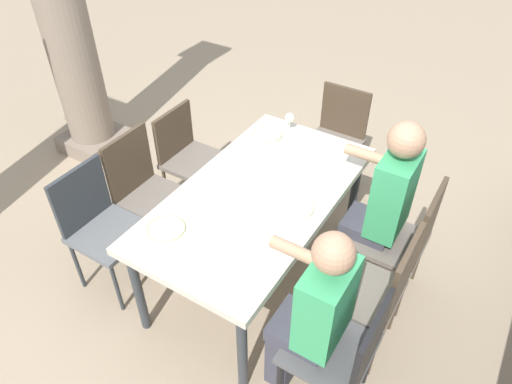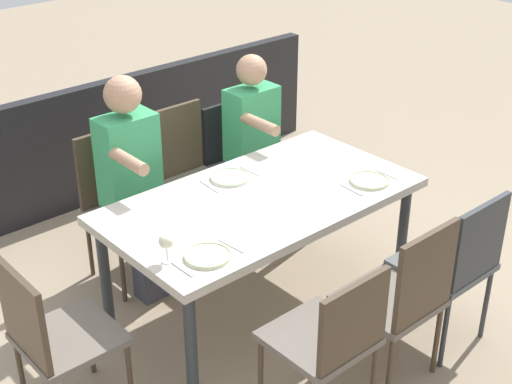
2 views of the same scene
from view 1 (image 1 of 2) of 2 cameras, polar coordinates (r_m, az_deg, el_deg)
ground_plane at (r=3.54m, az=0.20°, el=-9.68°), size 16.00×16.00×0.00m
dining_table at (r=3.04m, az=0.23°, el=-1.07°), size 1.74×0.93×0.77m
chair_west_north at (r=3.31m, az=-18.55°, el=-3.49°), size 0.44×0.44×0.92m
chair_west_south at (r=2.60m, az=10.61°, el=-18.39°), size 0.44×0.44×0.88m
chair_mid_north at (r=3.52m, az=-13.44°, el=0.59°), size 0.44×0.44×0.94m
chair_mid_south at (r=2.83m, az=14.50°, el=-11.25°), size 0.44×0.44×0.96m
chair_east_north at (r=3.80m, az=-8.26°, el=4.62°), size 0.44×0.44×0.88m
chair_east_south at (r=3.19m, az=17.61°, el=-5.26°), size 0.44×0.44×0.94m
chair_head_east at (r=4.10m, az=9.83°, el=6.98°), size 0.44×0.44×0.89m
diner_woman_green at (r=2.50m, az=6.82°, el=-14.46°), size 0.35×0.49×1.27m
diner_man_white at (r=3.09m, az=14.95°, el=-1.43°), size 0.35×0.50×1.35m
stone_column_centre at (r=4.45m, az=-22.86°, el=20.54°), size 0.55×0.55×2.91m
plate_0 at (r=2.79m, az=-10.87°, el=-4.43°), size 0.22×0.22×0.02m
fork_0 at (r=2.72m, az=-12.90°, el=-6.36°), size 0.02×0.17×0.01m
spoon_0 at (r=2.87m, az=-8.94°, el=-2.76°), size 0.03×0.17×0.01m
plate_1 at (r=2.89m, az=4.83°, el=-1.88°), size 0.23×0.23×0.02m
fork_1 at (r=2.79m, az=3.37°, el=-3.72°), size 0.02×0.17×0.01m
spoon_1 at (r=3.00m, az=6.18°, el=-0.34°), size 0.03×0.17×0.01m
plate_2 at (r=3.53m, az=1.36°, el=6.97°), size 0.22×0.22×0.02m
wine_glass_2 at (r=3.56m, az=4.11°, el=8.95°), size 0.07×0.07×0.14m
fork_2 at (r=3.43m, az=0.06°, el=5.73°), size 0.03×0.17×0.01m
spoon_2 at (r=3.64m, az=2.58°, el=7.98°), size 0.02×0.17×0.01m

